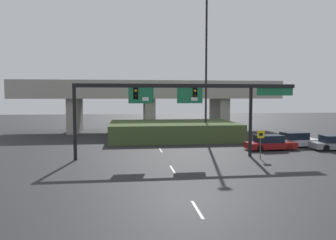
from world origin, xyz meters
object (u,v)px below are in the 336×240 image
object	(u,v)px
speed_limit_sign	(261,140)
highway_light_pole_near	(206,60)
signal_gantry	(182,97)
parked_sedan_far_right	(336,143)
parked_sedan_near_right	(270,143)
parked_sedan_mid_right	(295,140)

from	to	relation	value
speed_limit_sign	highway_light_pole_near	distance (m)	15.04
signal_gantry	speed_limit_sign	world-z (taller)	signal_gantry
speed_limit_sign	highway_light_pole_near	bearing A→B (deg)	96.90
signal_gantry	parked_sedan_far_right	xyz separation A→B (m)	(15.38, 2.11, -4.44)
speed_limit_sign	parked_sedan_near_right	xyz separation A→B (m)	(2.74, 4.24, -0.90)
highway_light_pole_near	parked_sedan_mid_right	world-z (taller)	highway_light_pole_near
parked_sedan_near_right	parked_sedan_mid_right	size ratio (longest dim) A/B	1.01
signal_gantry	parked_sedan_near_right	size ratio (longest dim) A/B	3.83
signal_gantry	parked_sedan_far_right	size ratio (longest dim) A/B	3.87
speed_limit_sign	parked_sedan_mid_right	size ratio (longest dim) A/B	0.50
highway_light_pole_near	signal_gantry	bearing A→B (deg)	-112.95
parked_sedan_near_right	parked_sedan_mid_right	xyz separation A→B (m)	(3.40, 1.53, 0.03)
signal_gantry	parked_sedan_mid_right	bearing A→B (deg)	19.59
highway_light_pole_near	parked_sedan_far_right	xyz separation A→B (m)	(10.56, -9.28, -8.80)
signal_gantry	highway_light_pole_near	distance (m)	13.11
parked_sedan_far_right	speed_limit_sign	bearing A→B (deg)	-154.69
highway_light_pole_near	speed_limit_sign	bearing A→B (deg)	-83.10
signal_gantry	parked_sedan_near_right	world-z (taller)	signal_gantry
parked_sedan_mid_right	signal_gantry	bearing A→B (deg)	-166.91
speed_limit_sign	parked_sedan_mid_right	distance (m)	8.47
speed_limit_sign	parked_sedan_far_right	world-z (taller)	speed_limit_sign
signal_gantry	parked_sedan_mid_right	world-z (taller)	signal_gantry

